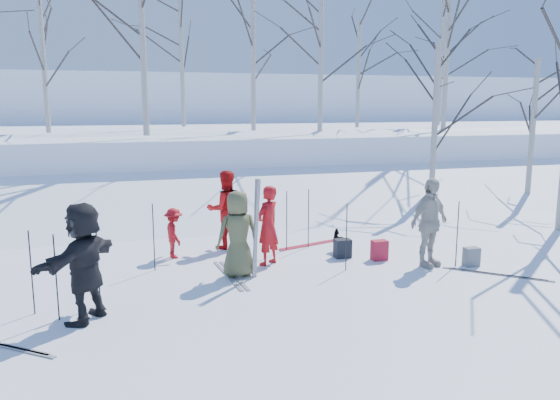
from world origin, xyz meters
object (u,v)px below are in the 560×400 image
object	(u,v)px
skier_cream_east	(429,223)
dog	(341,242)
skier_olive_center	(238,234)
skier_redor_behind	(226,209)
skier_red_north	(268,225)
skier_grey_west	(84,262)
backpack_red	(379,250)
skier_red_seated	(174,233)
backpack_grey	(471,257)
backpack_dark	(343,248)

from	to	relation	value
skier_cream_east	dog	bearing A→B (deg)	110.70
skier_olive_center	skier_cream_east	distance (m)	3.84
skier_olive_center	dog	xyz separation A→B (m)	(2.52, 0.98, -0.58)
skier_olive_center	skier_redor_behind	xyz separation A→B (m)	(0.18, 2.14, 0.06)
skier_red_north	skier_grey_west	size ratio (longest dim) A/B	0.89
skier_grey_west	dog	bearing A→B (deg)	150.61
skier_olive_center	skier_red_north	bearing A→B (deg)	-146.27
skier_red_north	backpack_red	distance (m)	2.43
skier_red_north	skier_cream_east	xyz separation A→B (m)	(3.06, -1.05, 0.09)
skier_red_seated	dog	world-z (taller)	skier_red_seated
skier_grey_west	backpack_grey	xyz separation A→B (m)	(7.32, 0.77, -0.72)
skier_cream_east	backpack_dark	distance (m)	1.90
skier_olive_center	backpack_grey	size ratio (longest dim) A/B	4.34
skier_redor_behind	backpack_red	distance (m)	3.54
skier_red_seated	backpack_grey	distance (m)	6.17
skier_olive_center	backpack_dark	world-z (taller)	skier_olive_center
skier_olive_center	skier_cream_east	world-z (taller)	skier_cream_east
skier_grey_west	backpack_red	world-z (taller)	skier_grey_west
skier_red_north	skier_redor_behind	bearing A→B (deg)	-106.14
skier_olive_center	skier_red_seated	world-z (taller)	skier_olive_center
skier_olive_center	skier_red_seated	distance (m)	1.96
backpack_red	backpack_dark	world-z (taller)	backpack_red
skier_red_seated	skier_grey_west	world-z (taller)	skier_grey_west
skier_olive_center	skier_grey_west	world-z (taller)	skier_grey_west
skier_red_north	backpack_dark	xyz separation A→B (m)	(1.66, 0.03, -0.61)
skier_olive_center	skier_cream_east	size ratio (longest dim) A/B	0.92
backpack_red	backpack_dark	bearing A→B (deg)	149.96
skier_redor_behind	skier_red_seated	xyz separation A→B (m)	(-1.21, -0.50, -0.35)
skier_red_seated	backpack_dark	xyz separation A→B (m)	(3.44, -1.01, -0.34)
skier_olive_center	skier_redor_behind	world-z (taller)	skier_redor_behind
backpack_dark	skier_red_north	bearing A→B (deg)	-179.14
skier_red_seated	dog	bearing A→B (deg)	-108.69
skier_red_north	skier_redor_behind	size ratio (longest dim) A/B	0.92
backpack_grey	backpack_dark	size ratio (longest dim) A/B	0.95
skier_red_seated	backpack_dark	bearing A→B (deg)	-114.75
skier_olive_center	backpack_red	distance (m)	3.15
skier_red_seated	skier_grey_west	bearing A→B (deg)	143.95
skier_grey_west	dog	xyz separation A→B (m)	(5.17, 2.44, -0.66)
skier_red_seated	backpack_red	bearing A→B (deg)	-117.17
skier_cream_east	backpack_dark	xyz separation A→B (m)	(-1.40, 1.07, -0.70)
skier_red_north	backpack_grey	xyz separation A→B (m)	(3.92, -1.28, -0.62)
skier_red_seated	skier_cream_east	world-z (taller)	skier_cream_east
backpack_red	dog	bearing A→B (deg)	126.51
backpack_red	backpack_grey	world-z (taller)	backpack_red
skier_grey_west	dog	size ratio (longest dim) A/B	3.10
backpack_grey	backpack_dark	bearing A→B (deg)	150.02
skier_olive_center	backpack_red	bearing A→B (deg)	179.49
skier_red_north	skier_redor_behind	xyz separation A→B (m)	(-0.57, 1.54, 0.07)
skier_red_north	backpack_dark	size ratio (longest dim) A/B	4.06
skier_redor_behind	skier_olive_center	bearing A→B (deg)	81.12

